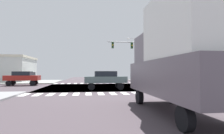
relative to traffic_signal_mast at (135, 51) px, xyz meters
The scene contains 10 objects.
ground 10.76m from the traffic_signal_mast, 129.34° to the right, with size 90.00×90.00×0.05m.
sidewalk_corner_ne 10.01m from the traffic_signal_mast, 34.00° to the left, with size 12.00×12.00×0.14m.
sidewalk_corner_nw 20.21m from the traffic_signal_mast, 165.85° to the left, with size 12.00×12.00×0.14m.
crosswalk_near 16.65m from the traffic_signal_mast, 113.03° to the right, with size 13.50×2.00×0.01m.
crosswalk_far 8.14m from the traffic_signal_mast, behind, with size 13.50×2.00×0.01m.
traffic_signal_mast is the anchor object (origin of this frame).
street_lamp 8.64m from the traffic_signal_mast, 77.18° to the left, with size 1.78×0.32×9.03m.
sedan_crossing_1 12.95m from the traffic_signal_mast, 118.94° to the right, with size 4.30×1.80×1.88m.
box_truck_leading_1 22.96m from the traffic_signal_mast, 99.92° to the right, with size 2.40×7.20×4.85m.
sedan_trailing_3 17.33m from the traffic_signal_mast, 167.19° to the right, with size 4.30×1.80×1.88m.
Camera 1 is at (-1.83, -22.67, 1.77)m, focal length 29.78 mm.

